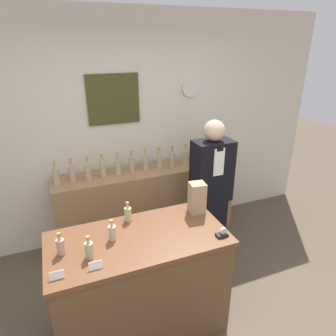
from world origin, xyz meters
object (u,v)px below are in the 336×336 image
Objects in this scene: shopkeeper at (210,194)px; paper_bag at (197,198)px; potted_plant at (214,148)px; tape_dispenser at (222,233)px.

shopkeeper is 0.69m from paper_bag.
shopkeeper is at bearing -121.33° from potted_plant.
potted_plant is (0.36, 0.60, 0.29)m from shopkeeper.
potted_plant is 1.65m from tape_dispenser.
paper_bag is 0.41m from tape_dispenser.
tape_dispenser is (-0.76, -1.46, -0.13)m from potted_plant.
tape_dispenser is (-0.39, -0.87, 0.16)m from shopkeeper.
shopkeeper is at bearing 65.67° from tape_dispenser.
potted_plant is 1.15× the size of paper_bag.
potted_plant is at bearing 53.96° from paper_bag.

